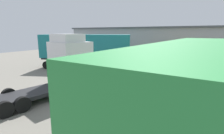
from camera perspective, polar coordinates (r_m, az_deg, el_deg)
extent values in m
plane|color=slate|center=(16.37, -8.33, -4.58)|extent=(60.00, 60.00, 0.00)
cube|color=#93999E|center=(30.84, 13.49, 7.44)|extent=(31.42, 6.44, 5.00)
cube|color=#474C51|center=(30.78, 13.72, 12.32)|extent=(31.92, 6.94, 0.25)
cube|color=#4C5156|center=(31.20, -0.73, 6.50)|extent=(3.20, 0.08, 3.60)
cube|color=#4C5156|center=(26.11, 25.33, 4.44)|extent=(3.20, 0.08, 3.60)
cube|color=silver|center=(13.60, -13.28, 1.04)|extent=(2.83, 2.75, 3.30)
cube|color=silver|center=(13.29, -14.38, 9.13)|extent=(2.33, 1.98, 0.60)
cube|color=black|center=(14.19, -9.52, 4.31)|extent=(2.09, 0.39, 1.19)
cube|color=#232326|center=(12.46, -25.83, -8.06)|extent=(2.62, 4.56, 0.24)
cylinder|color=#B2B2B7|center=(13.60, -25.04, -7.15)|extent=(0.72, 1.17, 0.56)
cylinder|color=black|center=(15.19, -13.52, -4.29)|extent=(0.43, 0.94, 0.90)
cylinder|color=black|center=(13.49, -8.17, -6.08)|extent=(0.43, 0.94, 0.90)
cylinder|color=black|center=(13.26, -30.64, -7.93)|extent=(0.43, 0.94, 0.90)
cylinder|color=black|center=(11.28, -27.19, -10.84)|extent=(0.43, 0.94, 0.90)
cylinder|color=black|center=(11.04, -31.63, -11.78)|extent=(0.43, 0.94, 0.90)
cube|color=#28843D|center=(7.19, 24.66, -3.81)|extent=(2.57, 10.67, 2.74)
cube|color=#232326|center=(7.69, 23.71, -14.61)|extent=(1.82, 10.67, 0.24)
cylinder|color=black|center=(11.19, 32.19, -11.51)|extent=(0.31, 0.91, 0.91)
cylinder|color=black|center=(11.37, 20.92, -10.11)|extent=(0.31, 0.91, 0.91)
cylinder|color=black|center=(12.13, 32.30, -9.81)|extent=(0.31, 0.91, 0.91)
cylinder|color=black|center=(12.30, 21.94, -8.56)|extent=(0.31, 0.91, 0.91)
cube|color=yellow|center=(18.61, 15.17, 1.66)|extent=(5.33, 3.21, 2.19)
cube|color=yellow|center=(19.95, 9.94, 0.65)|extent=(1.38, 2.16, 0.90)
cube|color=black|center=(19.53, 10.97, 3.60)|extent=(0.51, 1.64, 0.79)
cylinder|color=black|center=(19.11, 9.36, -1.18)|extent=(0.77, 0.48, 0.72)
cylinder|color=black|center=(20.43, 12.37, -0.48)|extent=(0.77, 0.48, 0.72)
cylinder|color=black|center=(17.25, 18.10, -2.97)|extent=(0.77, 0.48, 0.72)
cylinder|color=black|center=(18.71, 20.75, -2.05)|extent=(0.77, 0.48, 0.72)
cube|color=#197075|center=(21.91, -8.70, 6.77)|extent=(10.87, 7.15, 2.80)
cube|color=#232326|center=(22.09, -8.58, 2.84)|extent=(10.53, 6.48, 0.24)
cube|color=#232326|center=(22.36, 0.09, 1.32)|extent=(0.21, 0.21, 1.11)
cube|color=#232326|center=(20.80, -0.41, 0.55)|extent=(0.21, 0.21, 1.11)
cylinder|color=black|center=(24.42, -16.16, 1.54)|extent=(0.99, 0.70, 0.95)
cylinder|color=black|center=(22.44, -18.31, 0.57)|extent=(0.99, 0.70, 0.95)
cylinder|color=black|center=(24.82, -18.29, 1.56)|extent=(0.99, 0.70, 0.95)
cylinder|color=black|center=(22.88, -20.58, 0.61)|extent=(0.99, 0.70, 0.95)
cone|color=#423D38|center=(16.01, 29.85, -3.87)|extent=(2.86, 2.86, 1.35)
cylinder|color=black|center=(17.66, 4.45, -1.83)|extent=(0.58, 0.58, 0.88)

